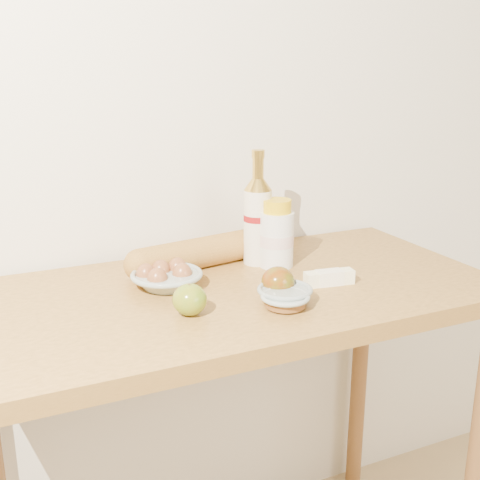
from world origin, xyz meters
name	(u,v)px	position (x,y,z in m)	size (l,w,h in m)	color
back_wall	(182,99)	(0.00, 1.51, 1.30)	(3.50, 0.02, 2.60)	beige
table	(235,337)	(0.00, 1.18, 0.78)	(1.20, 0.60, 0.90)	#AF7E38
bourbon_bottle	(258,218)	(0.12, 1.32, 1.02)	(0.07, 0.07, 0.29)	beige
cream_bottle	(277,236)	(0.16, 1.28, 0.98)	(0.10, 0.10, 0.17)	silver
egg_bowl	(166,277)	(-0.14, 1.24, 0.92)	(0.19, 0.19, 0.06)	#8F9C97
baguette	(209,251)	(0.00, 1.35, 0.94)	(0.46, 0.15, 0.08)	#B88438
apple_yellowgreen	(190,300)	(-0.14, 1.08, 0.93)	(0.08, 0.08, 0.07)	olive
apple_redgreen_right	(278,282)	(0.06, 1.09, 0.93)	(0.07, 0.07, 0.07)	#921207
sugar_bowl	(285,301)	(0.05, 1.03, 0.92)	(0.13, 0.13, 0.03)	#94A29C
syrup_bowl	(285,294)	(0.06, 1.05, 0.92)	(0.15, 0.15, 0.03)	gray
butter_stick	(329,278)	(0.21, 1.11, 0.92)	(0.12, 0.05, 0.03)	#FBF7C3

